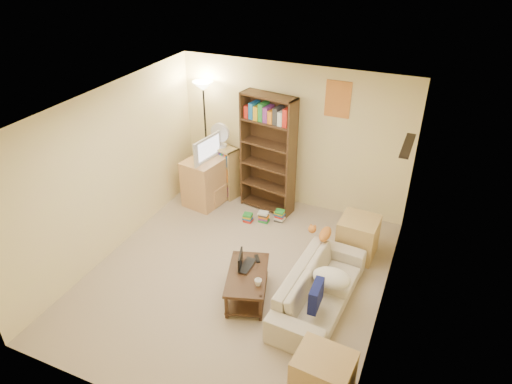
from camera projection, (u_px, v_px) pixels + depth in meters
room at (234, 176)px, 5.74m from camera, size 4.50×4.54×2.52m
sofa at (319, 288)px, 5.93m from camera, size 1.97×0.99×0.54m
navy_pillow at (316, 296)px, 5.46m from camera, size 0.12×0.36×0.32m
cream_blanket at (332, 278)px, 5.81m from camera, size 0.50×0.36×0.22m
tabby_cat at (323, 233)px, 6.40m from camera, size 0.43×0.18×0.15m
coffee_table at (247, 282)px, 6.05m from camera, size 0.76×1.03×0.41m
laptop at (250, 267)px, 6.08m from camera, size 0.34×0.22×0.03m
laptop_screen at (240, 260)px, 6.03m from camera, size 0.10×0.30×0.20m
mug at (258, 282)px, 5.76m from camera, size 0.19×0.19×0.09m
tv_remote at (257, 259)px, 6.23m from camera, size 0.13×0.16×0.02m
tv_stand at (207, 180)px, 8.12m from camera, size 0.69×0.88×0.85m
television at (205, 148)px, 7.79m from camera, size 0.78×0.34×0.43m
tall_bookshelf at (268, 152)px, 7.59m from camera, size 0.97×0.46×2.07m
short_bookshelf at (220, 169)px, 8.36m from camera, size 0.80×0.52×0.96m
desk_fan at (220, 135)px, 7.94m from camera, size 0.34×0.19×0.45m
floor_lamp at (204, 105)px, 7.88m from camera, size 0.35×0.35×2.08m
side_table at (358, 237)px, 6.84m from camera, size 0.57×0.57×0.63m
end_cabinet at (323, 374)px, 4.82m from camera, size 0.64×0.55×0.50m
book_stacks at (265, 217)px, 7.72m from camera, size 0.65×0.36×0.21m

